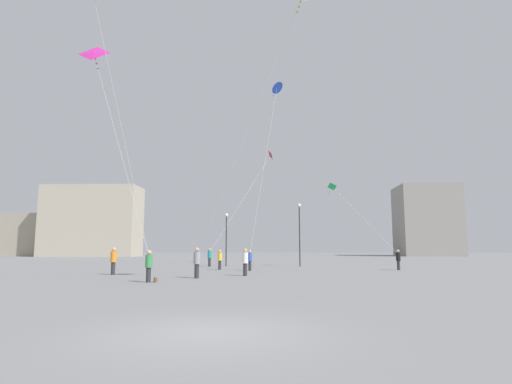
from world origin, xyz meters
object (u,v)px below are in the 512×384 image
(building_right_hall, at_px, (427,221))
(handbag_beside_flyer, at_px, (155,280))
(person_in_grey, at_px, (197,261))
(person_in_blue, at_px, (250,259))
(kite_lime_delta, at_px, (299,4))
(person_in_white, at_px, (245,261))
(person_in_teal, at_px, (210,256))
(kite_emerald_delta, at_px, (334,188))
(person_in_black, at_px, (398,259))
(lamppost_west, at_px, (299,225))
(person_in_yellow, at_px, (220,259))
(person_in_orange, at_px, (114,260))
(kite_cobalt_diamond, at_px, (277,89))
(building_centre_hall, at_px, (92,221))
(building_left_hall, at_px, (28,235))
(kite_magenta_delta, at_px, (95,58))
(person_in_green, at_px, (149,265))
(kite_crimson_delta, at_px, (270,157))
(lamppost_east, at_px, (226,231))

(building_right_hall, height_order, handbag_beside_flyer, building_right_hall)
(person_in_grey, bearing_deg, person_in_blue, -29.38)
(kite_lime_delta, bearing_deg, person_in_white, 114.02)
(person_in_teal, relative_size, kite_emerald_delta, 0.27)
(person_in_black, distance_m, person_in_blue, 12.01)
(kite_emerald_delta, bearing_deg, lamppost_west, 161.34)
(person_in_yellow, bearing_deg, person_in_orange, -109.49)
(person_in_orange, relative_size, person_in_grey, 1.01)
(person_in_teal, bearing_deg, kite_cobalt_diamond, -113.16)
(person_in_black, relative_size, person_in_grey, 0.91)
(building_centre_hall, relative_size, handbag_beside_flyer, 61.25)
(person_in_black, height_order, lamppost_west, lamppost_west)
(kite_emerald_delta, bearing_deg, person_in_white, -120.93)
(building_left_hall, bearing_deg, person_in_black, -41.14)
(person_in_grey, distance_m, kite_magenta_delta, 12.41)
(person_in_green, xyz_separation_m, person_in_orange, (-4.20, 5.90, 0.09))
(person_in_green, distance_m, lamppost_west, 21.17)
(building_left_hall, distance_m, building_right_hall, 90.06)
(building_centre_hall, bearing_deg, kite_lime_delta, -58.86)
(person_in_teal, height_order, kite_magenta_delta, kite_magenta_delta)
(person_in_grey, bearing_deg, person_in_orange, 53.57)
(building_centre_hall, bearing_deg, person_in_teal, -54.73)
(person_in_white, xyz_separation_m, person_in_yellow, (-2.64, 7.52, -0.07))
(person_in_teal, relative_size, kite_crimson_delta, 0.16)
(person_in_teal, bearing_deg, kite_lime_delta, -143.50)
(person_in_green, relative_size, kite_crimson_delta, 0.15)
(kite_crimson_delta, bearing_deg, kite_emerald_delta, -44.19)
(person_in_teal, xyz_separation_m, building_centre_hall, (-32.14, 45.44, 6.37))
(kite_cobalt_diamond, xyz_separation_m, building_right_hall, (33.35, 58.51, -7.79))
(kite_emerald_delta, height_order, lamppost_west, kite_emerald_delta)
(person_in_orange, xyz_separation_m, person_in_white, (8.85, -0.69, -0.04))
(person_in_green, relative_size, building_right_hall, 0.11)
(person_in_orange, bearing_deg, person_in_white, -49.01)
(person_in_black, xyz_separation_m, kite_cobalt_diamond, (-9.71, 0.28, 14.62))
(person_in_yellow, relative_size, building_right_hall, 0.10)
(person_in_black, bearing_deg, kite_crimson_delta, -158.44)
(kite_cobalt_diamond, bearing_deg, lamppost_west, 69.94)
(kite_crimson_delta, bearing_deg, building_left_hall, 140.03)
(person_in_blue, bearing_deg, person_in_black, 56.33)
(person_in_black, relative_size, kite_crimson_delta, 0.15)
(person_in_green, distance_m, person_in_blue, 12.08)
(kite_cobalt_diamond, distance_m, kite_magenta_delta, 18.04)
(lamppost_east, bearing_deg, person_in_grey, -89.40)
(person_in_yellow, xyz_separation_m, kite_lime_delta, (5.83, -14.68, 13.12))
(person_in_black, height_order, building_left_hall, building_left_hall)
(lamppost_west, bearing_deg, person_in_black, -39.44)
(person_in_white, bearing_deg, person_in_green, -165.14)
(person_in_white, bearing_deg, kite_emerald_delta, 25.71)
(kite_cobalt_diamond, height_order, lamppost_east, kite_cobalt_diamond)
(person_in_white, relative_size, kite_emerald_delta, 0.26)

